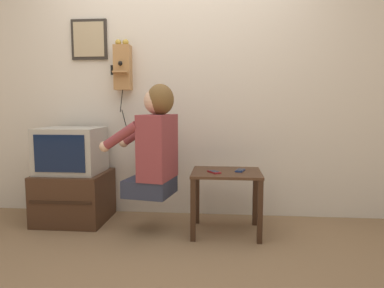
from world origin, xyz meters
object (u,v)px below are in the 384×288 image
Objects in this scene: wall_phone_antique at (123,67)px; cell_phone_spare at (240,170)px; television at (71,150)px; framed_picture at (89,39)px; cell_phone_held at (214,172)px; person at (155,143)px.

cell_phone_spare is at bearing -20.11° from wall_phone_antique.
television is 3.99× the size of cell_phone_spare.
television is 1.07m from framed_picture.
cell_phone_spare is (0.21, 0.08, 0.00)m from cell_phone_held.
framed_picture is at bearing 178.45° from cell_phone_spare.
television reaches higher than cell_phone_held.
cell_phone_spare is (0.70, 0.07, -0.23)m from person.
person is 0.86m from television.
person reaches higher than television.
wall_phone_antique is at bearing 29.55° from television.
person reaches higher than cell_phone_held.
cell_phone_held is (1.22, -0.53, -1.16)m from framed_picture.
television is 1.33m from cell_phone_held.
person is 0.54m from cell_phone_held.
framed_picture reaches higher than person.
cell_phone_held is at bearing -28.65° from wall_phone_antique.
wall_phone_antique is 6.21× the size of cell_phone_spare.
person is 1.08× the size of wall_phone_antique.
cell_phone_held is 0.23m from cell_phone_spare.
television is 0.64× the size of wall_phone_antique.
person is 0.74m from cell_phone_spare.
television is 1.44× the size of framed_picture.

